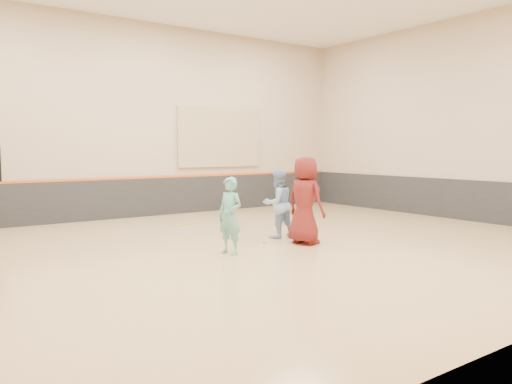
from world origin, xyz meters
TOP-DOWN VIEW (x-y plane):
  - room at (0.00, 0.00)m, footprint 15.04×12.04m
  - wainscot_back at (0.00, 5.97)m, footprint 14.90×0.04m
  - wainscot_right at (7.47, 0.00)m, footprint 0.04×11.90m
  - accent_stripe at (0.00, 5.96)m, footprint 14.90×0.03m
  - acoustic_panel at (2.80, 5.95)m, footprint 3.20×0.08m
  - girl at (-0.74, -0.28)m, footprint 0.53×0.65m
  - instructor at (1.16, 0.61)m, footprint 0.80×0.62m
  - young_man at (1.20, -0.33)m, footprint 0.78×1.05m
  - held_racket at (1.48, 0.37)m, footprint 0.41×0.41m
  - spare_racket at (0.04, 3.40)m, footprint 0.71×0.71m
  - ball_under_racket at (0.48, 0.23)m, footprint 0.07×0.07m
  - ball_in_hand at (1.35, -0.53)m, footprint 0.07×0.07m
  - ball_beside_spare at (0.65, 1.89)m, footprint 0.07×0.07m

SIDE VIEW (x-z plane):
  - ball_under_racket at x=0.48m, z-range 0.00..0.07m
  - ball_beside_spare at x=0.65m, z-range 0.00..0.07m
  - spare_racket at x=0.04m, z-range 0.00..0.17m
  - held_racket at x=1.48m, z-range 0.25..0.90m
  - wainscot_back at x=0.00m, z-range 0.00..1.20m
  - wainscot_right at x=7.47m, z-range 0.00..1.20m
  - girl at x=-0.74m, z-range 0.00..1.55m
  - room at x=0.00m, z-range -2.30..3.92m
  - instructor at x=1.16m, z-range 0.00..1.63m
  - young_man at x=1.20m, z-range 0.00..1.95m
  - ball_in_hand at x=1.35m, z-range 1.17..1.24m
  - accent_stripe at x=0.00m, z-range 1.19..1.25m
  - acoustic_panel at x=2.80m, z-range 1.50..3.50m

